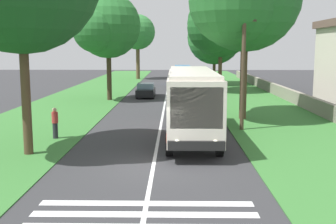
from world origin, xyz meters
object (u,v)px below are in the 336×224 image
Objects in this scene: trailing_car_1 at (185,84)px; pedestrian at (55,123)px; trailing_minibus_0 at (182,73)px; roadside_tree_right_1 at (219,25)px; utility_pole at (243,69)px; trailing_car_0 at (146,91)px; roadside_tree_right_2 at (242,0)px; coach_bus at (191,99)px; roadside_tree_left_2 at (137,33)px; roadside_tree_left_0 at (106,28)px; roadside_tree_right_0 at (213,39)px.

pedestrian is (-27.29, 7.69, 0.24)m from trailing_car_1.
pedestrian is (-36.11, 7.56, -0.64)m from trailing_minibus_0.
utility_pole is at bearing 177.92° from roadside_tree_right_1.
trailing_car_0 and trailing_car_1 have the same top height.
trailing_car_1 is 0.72× the size of trailing_minibus_0.
roadside_tree_right_2 is 6.02m from utility_pole.
coach_bus reaches higher than pedestrian.
roadside_tree_left_2 reaches higher than pedestrian.
roadside_tree_left_0 is (-9.87, 7.58, 6.15)m from trailing_car_1.
roadside_tree_right_2 is at bearing -150.70° from trailing_car_0.
roadside_tree_left_0 is 27.92m from roadside_tree_left_2.
roadside_tree_left_0 reaches higher than roadside_tree_right_0.
coach_bus reaches higher than trailing_car_0.
roadside_tree_left_2 is 45.78m from pedestrian.
pedestrian is (-0.40, 7.42, -1.24)m from coach_bus.
roadside_tree_left_2 is 1.02× the size of roadside_tree_right_0.
coach_bus is 1.86× the size of trailing_minibus_0.
pedestrian is at bearing 93.07° from coach_bus.
roadside_tree_left_2 is 15.35m from roadside_tree_right_0.
roadside_tree_right_1 is (-1.83, -3.70, 6.79)m from trailing_car_1.
trailing_car_1 is 20.53m from roadside_tree_left_2.
roadside_tree_right_0 is (14.85, -8.05, 5.48)m from trailing_car_0.
roadside_tree_left_2 is at bearing 13.30° from utility_pole.
utility_pole is at bearing 173.91° from roadside_tree_right_2.
trailing_minibus_0 is 0.60× the size of roadside_tree_left_0.
trailing_minibus_0 is at bearing 5.12° from utility_pole.
roadside_tree_right_2 reaches higher than trailing_minibus_0.
coach_bus is 7.53m from pedestrian.
utility_pole is at bearing -158.01° from trailing_car_0.
pedestrian reaches higher than trailing_car_1.
roadside_tree_right_2 is (-13.23, -7.42, 7.45)m from trailing_car_0.
trailing_car_0 is 8.37m from trailing_car_1.
roadside_tree_right_0 is at bearing -1.90° from utility_pole.
trailing_minibus_0 is (8.83, 0.12, 0.88)m from trailing_car_1.
roadside_tree_left_0 is at bearing 35.35° from utility_pole.
roadside_tree_right_0 reaches higher than pedestrian.
roadside_tree_left_2 is 1.44× the size of utility_pole.
roadside_tree_left_0 is at bearing 142.47° from trailing_car_1.
trailing_car_1 is 0.36× the size of roadside_tree_right_2.
roadside_tree_right_1 is at bearing -54.52° from roadside_tree_left_0.
trailing_car_1 is 28.35m from pedestrian.
roadside_tree_right_1 is (5.46, -7.81, 6.79)m from trailing_car_0.
roadside_tree_left_2 is at bearing 28.76° from roadside_tree_right_1.
roadside_tree_left_2 is 22.67m from roadside_tree_right_1.
utility_pole is (-32.16, 1.06, -2.44)m from roadside_tree_right_0.
roadside_tree_right_0 is 0.88× the size of roadside_tree_right_1.
trailing_car_0 is at bearing 11.10° from coach_bus.
roadside_tree_right_1 is 18.71m from roadside_tree_right_2.
trailing_minibus_0 is at bearing 72.67° from roadside_tree_right_0.
roadside_tree_right_2 is (-20.52, -3.31, 7.45)m from trailing_car_1.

